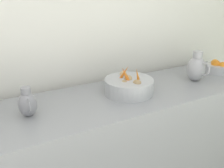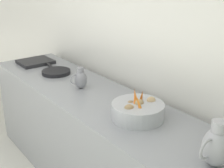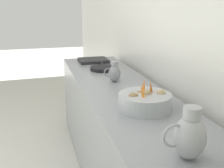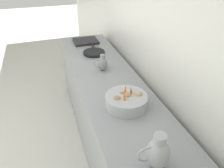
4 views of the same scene
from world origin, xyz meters
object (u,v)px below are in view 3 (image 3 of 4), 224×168
at_px(vegetable_colander, 145,101).
at_px(metal_pitcher_tall, 189,136).
at_px(skillet_on_counter, 103,68).
at_px(metal_pitcher_short, 114,73).

height_order(vegetable_colander, metal_pitcher_tall, metal_pitcher_tall).
xyz_separation_m(metal_pitcher_tall, skillet_on_counter, (-0.05, -1.83, -0.10)).
height_order(metal_pitcher_tall, skillet_on_counter, metal_pitcher_tall).
bearing_deg(vegetable_colander, skillet_on_counter, -90.44).
relative_size(vegetable_colander, metal_pitcher_tall, 1.41).
relative_size(metal_pitcher_tall, metal_pitcher_short, 1.37).
xyz_separation_m(metal_pitcher_short, skillet_on_counter, (-0.02, -0.48, -0.07)).
distance_m(metal_pitcher_short, skillet_on_counter, 0.48).
height_order(metal_pitcher_short, skillet_on_counter, metal_pitcher_short).
bearing_deg(metal_pitcher_short, skillet_on_counter, -91.84).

